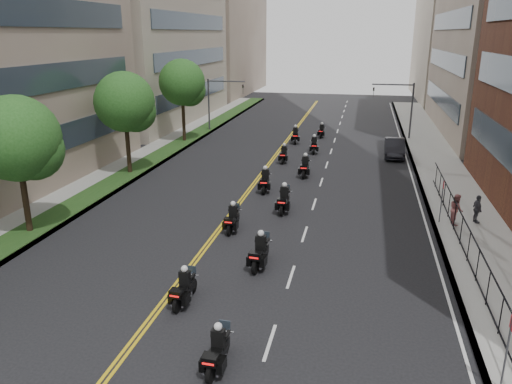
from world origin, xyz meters
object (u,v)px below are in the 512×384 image
pedestrian_c (477,209)px  parked_sedan (394,148)px  pedestrian_b (456,209)px  motorcycle_4 (233,219)px  motorcycle_11 (322,131)px  motorcycle_3 (260,253)px  motorcycle_1 (217,352)px  motorcycle_2 (184,289)px  motorcycle_5 (284,200)px  motorcycle_7 (305,167)px  motorcycle_6 (265,181)px  motorcycle_8 (284,155)px  motorcycle_9 (314,146)px  motorcycle_10 (295,136)px

pedestrian_c → parked_sedan: bearing=0.3°
parked_sedan → pedestrian_b: pedestrian_b is taller
motorcycle_4 → motorcycle_11: motorcycle_4 is taller
motorcycle_3 → motorcycle_11: (0.11, 30.53, -0.08)m
motorcycle_1 → motorcycle_2: size_ratio=1.00×
motorcycle_5 → motorcycle_7: motorcycle_5 is taller
motorcycle_2 → motorcycle_5: motorcycle_5 is taller
motorcycle_3 → motorcycle_6: size_ratio=0.99×
parked_sedan → pedestrian_b: (2.54, -16.22, 0.24)m
motorcycle_3 → motorcycle_8: motorcycle_3 is taller
motorcycle_2 → pedestrian_c: size_ratio=1.34×
motorcycle_5 → motorcycle_9: 15.78m
motorcycle_7 → motorcycle_11: bearing=89.7°
motorcycle_1 → pedestrian_b: (9.37, 14.62, 0.39)m
motorcycle_4 → motorcycle_5: 4.22m
motorcycle_3 → motorcycle_7: bearing=93.6°
motorcycle_2 → pedestrian_c: pedestrian_c is taller
motorcycle_11 → pedestrian_b: pedestrian_b is taller
pedestrian_c → motorcycle_7: bearing=40.2°
motorcycle_10 → motorcycle_11: bearing=48.2°
motorcycle_4 → motorcycle_8: (0.31, 15.44, -0.02)m
motorcycle_3 → motorcycle_8: bearing=100.3°
motorcycle_9 → motorcycle_5: bearing=-96.7°
motorcycle_6 → parked_sedan: 15.10m
motorcycle_6 → motorcycle_3: bearing=-85.7°
motorcycle_10 → pedestrian_c: motorcycle_10 is taller
motorcycle_2 → motorcycle_11: 34.45m
motorcycle_8 → motorcycle_6: bearing=-92.2°
motorcycle_5 → motorcycle_11: motorcycle_5 is taller
motorcycle_1 → pedestrian_b: bearing=59.2°
motorcycle_4 → motorcycle_6: 7.32m
motorcycle_8 → pedestrian_b: (11.57, -12.23, 0.39)m
motorcycle_8 → motorcycle_10: size_ratio=0.90×
motorcycle_6 → motorcycle_10: size_ratio=0.99×
motorcycle_9 → pedestrian_b: (9.48, -16.15, 0.35)m
motorcycle_9 → motorcycle_11: 7.19m
motorcycle_5 → motorcycle_7: (0.30, 7.98, -0.01)m
motorcycle_8 → motorcycle_9: size_ratio=0.95×
pedestrian_c → motorcycle_4: bearing=92.8°
motorcycle_6 → motorcycle_11: motorcycle_6 is taller
motorcycle_8 → motorcycle_5: bearing=-83.2°
motorcycle_1 → motorcycle_9: (-0.10, 30.77, 0.03)m
motorcycle_6 → motorcycle_9: 12.23m
motorcycle_11 → motorcycle_6: bearing=-94.1°
motorcycle_4 → motorcycle_7: (2.53, 11.56, 0.05)m
motorcycle_10 → pedestrian_c: size_ratio=1.50×
motorcycle_6 → parked_sedan: size_ratio=0.50×
motorcycle_2 → motorcycle_9: (2.33, 27.17, 0.03)m
motorcycle_8 → motorcycle_11: size_ratio=1.03×
motorcycle_5 → motorcycle_9: motorcycle_5 is taller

